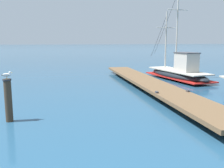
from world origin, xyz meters
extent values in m
cube|color=brown|center=(6.25, 13.06, 0.37)|extent=(2.60, 17.45, 0.16)
cylinder|color=#3D3023|center=(6.11, 10.16, 0.15)|extent=(0.36, 0.36, 0.29)
cylinder|color=#3D3023|center=(6.38, 15.95, 0.15)|extent=(0.36, 0.36, 0.29)
cylinder|color=#3D3023|center=(6.65, 21.74, 0.15)|extent=(0.36, 0.36, 0.29)
cube|color=#333338|center=(5.29, 9.62, 0.49)|extent=(0.13, 0.21, 0.08)
cube|color=#333338|center=(6.88, 9.55, 0.49)|extent=(0.13, 0.21, 0.08)
ellipsoid|color=black|center=(9.78, 16.03, 0.35)|extent=(2.69, 6.76, 0.70)
cube|color=#B2AD9E|center=(9.78, 16.03, 0.66)|extent=(2.38, 6.08, 0.08)
cube|color=#B21E19|center=(9.78, 16.03, 0.19)|extent=(2.69, 6.63, 0.08)
cube|color=#B7B2A8|center=(9.90, 15.05, 1.36)|extent=(1.24, 1.63, 1.32)
cube|color=#3D3D42|center=(9.90, 15.05, 2.05)|extent=(1.34, 1.76, 0.06)
cylinder|color=#B2ADA3|center=(9.75, 16.36, 3.77)|extent=(0.11, 0.11, 6.14)
cylinder|color=#B2ADA3|center=(9.75, 16.36, 5.15)|extent=(1.74, 0.26, 0.06)
cylinder|color=#333338|center=(9.55, 18.01, 4.08)|extent=(0.39, 3.17, 4.54)
cylinder|color=#B2ADA3|center=(9.57, 17.83, 2.95)|extent=(0.11, 0.11, 4.49)
cylinder|color=#B2ADA3|center=(9.57, 17.83, 3.92)|extent=(1.74, 0.26, 0.06)
cylinder|color=#333338|center=(9.44, 19.03, 3.17)|extent=(0.29, 2.32, 3.32)
cylinder|color=#3D3023|center=(-1.10, 8.16, 0.78)|extent=(0.26, 0.26, 1.57)
cylinder|color=#28282D|center=(-1.10, 8.16, 1.54)|extent=(0.30, 0.30, 0.06)
cylinder|color=gold|center=(-1.10, 8.18, 1.60)|extent=(0.01, 0.01, 0.07)
cylinder|color=gold|center=(-1.10, 8.13, 1.60)|extent=(0.01, 0.01, 0.07)
ellipsoid|color=white|center=(-1.10, 8.16, 1.71)|extent=(0.28, 0.12, 0.13)
ellipsoid|color=silver|center=(-1.12, 8.21, 1.72)|extent=(0.24, 0.03, 0.09)
ellipsoid|color=#383838|center=(-1.23, 8.21, 1.71)|extent=(0.07, 0.02, 0.04)
ellipsoid|color=silver|center=(-1.12, 8.10, 1.72)|extent=(0.24, 0.03, 0.09)
ellipsoid|color=#383838|center=(-1.23, 8.11, 1.71)|extent=(0.07, 0.02, 0.04)
cone|color=white|center=(-1.25, 8.16, 1.71)|extent=(0.08, 0.07, 0.07)
sphere|color=white|center=(-0.99, 8.16, 1.79)|extent=(0.08, 0.08, 0.08)
cone|color=gold|center=(-0.94, 8.16, 1.79)|extent=(0.05, 0.02, 0.02)
camera|label=1|loc=(0.38, -1.46, 2.91)|focal=41.14mm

